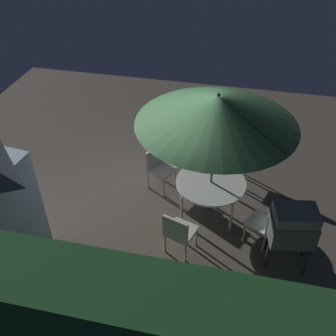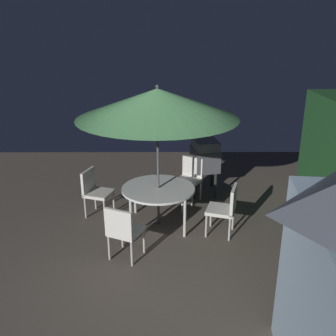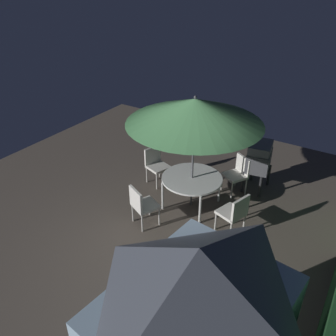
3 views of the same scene
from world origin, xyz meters
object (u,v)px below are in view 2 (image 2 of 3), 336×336
object	(u,v)px
patio_umbrella	(157,103)
chair_toward_hedge	(95,189)
potted_plant_by_shed	(321,279)
bbq_grill	(205,156)
chair_toward_house	(123,229)
chair_far_side	(190,176)
patio_table	(158,190)
chair_near_shed	(226,207)

from	to	relation	value
patio_umbrella	chair_toward_hedge	world-z (taller)	patio_umbrella
chair_toward_hedge	potted_plant_by_shed	xyz separation A→B (m)	(2.59, 3.34, -0.14)
bbq_grill	chair_toward_hedge	world-z (taller)	bbq_grill
chair_toward_hedge	chair_toward_house	world-z (taller)	same
patio_umbrella	bbq_grill	bearing A→B (deg)	145.86
chair_far_side	chair_toward_hedge	size ratio (longest dim) A/B	1.00
patio_table	chair_toward_house	xyz separation A→B (m)	(1.13, -0.52, -0.15)
chair_toward_hedge	chair_toward_house	xyz separation A→B (m)	(1.53, 0.70, 0.00)
chair_near_shed	patio_table	bearing A→B (deg)	-107.72
patio_table	bbq_grill	world-z (taller)	bbq_grill
bbq_grill	potted_plant_by_shed	world-z (taller)	bbq_grill
patio_table	patio_umbrella	distance (m)	1.56
chair_near_shed	chair_far_side	world-z (taller)	same
patio_table	bbq_grill	distance (m)	1.73
patio_umbrella	chair_toward_house	size ratio (longest dim) A/B	3.03
potted_plant_by_shed	chair_near_shed	bearing A→B (deg)	-152.03
bbq_grill	chair_far_side	size ratio (longest dim) A/B	1.33
chair_toward_hedge	chair_toward_house	size ratio (longest dim) A/B	1.00
patio_umbrella	potted_plant_by_shed	distance (m)	3.57
bbq_grill	chair_near_shed	distance (m)	1.84
chair_toward_hedge	patio_umbrella	bearing A→B (deg)	71.88
patio_table	potted_plant_by_shed	distance (m)	3.06
potted_plant_by_shed	chair_far_side	bearing A→B (deg)	-155.34
chair_near_shed	chair_far_side	size ratio (longest dim) A/B	1.00
bbq_grill	chair_far_side	bearing A→B (deg)	-42.75
bbq_grill	chair_toward_hedge	size ratio (longest dim) A/B	1.33
chair_near_shed	chair_toward_hedge	distance (m)	2.50
bbq_grill	chair_toward_hedge	xyz separation A→B (m)	(1.03, -2.18, -0.33)
bbq_grill	chair_toward_house	bearing A→B (deg)	-30.08
patio_umbrella	chair_toward_hedge	bearing A→B (deg)	-108.12
chair_near_shed	chair_toward_house	distance (m)	1.84
chair_toward_house	chair_far_side	bearing A→B (deg)	152.41
bbq_grill	chair_toward_house	size ratio (longest dim) A/B	1.33
patio_table	chair_toward_hedge	bearing A→B (deg)	-108.12
patio_table	potted_plant_by_shed	size ratio (longest dim) A/B	1.84
chair_far_side	chair_toward_house	size ratio (longest dim) A/B	1.00
chair_near_shed	potted_plant_by_shed	size ratio (longest dim) A/B	1.26
patio_table	chair_far_side	size ratio (longest dim) A/B	1.46
chair_far_side	chair_toward_hedge	distance (m)	1.97
bbq_grill	chair_far_side	world-z (taller)	bbq_grill
chair_near_shed	patio_umbrella	bearing A→B (deg)	-107.72
chair_far_side	chair_toward_house	bearing A→B (deg)	-27.59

